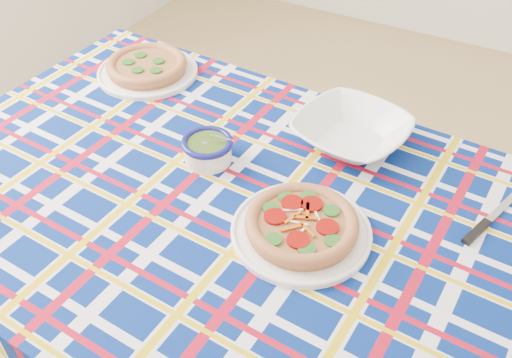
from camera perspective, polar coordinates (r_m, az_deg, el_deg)
The scene contains 8 objects.
floor at distance 2.01m, azimuth 11.73°, elevation -11.94°, with size 4.00×4.00×0.00m, color #A58655.
dining_table at distance 1.29m, azimuth -1.92°, elevation -4.96°, with size 1.59×1.05×0.72m.
tablecloth at distance 1.27m, azimuth -1.94°, elevation -4.22°, with size 1.57×0.99×0.10m, color navy, non-canonical shape.
main_focaccia_plate at distance 1.15m, azimuth 4.59°, elevation -4.51°, with size 0.30×0.30×0.06m, color #915C33, non-canonical shape.
pesto_bowl at distance 1.33m, azimuth -4.87°, elevation 3.11°, with size 0.12×0.12×0.07m, color #233A10, non-canonical shape.
serving_bowl at distance 1.40m, azimuth 9.51°, elevation 4.66°, with size 0.27×0.27×0.07m, color white.
second_focaccia_plate at distance 1.68m, azimuth -10.86°, elevation 11.05°, with size 0.29×0.29×0.05m, color #915C33, non-canonical shape.
table_knife at distance 1.32m, azimuth 23.25°, elevation -2.74°, with size 0.23×0.02×0.01m, color silver, non-canonical shape.
Camera 1 is at (0.22, -1.22, 1.58)m, focal length 40.00 mm.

